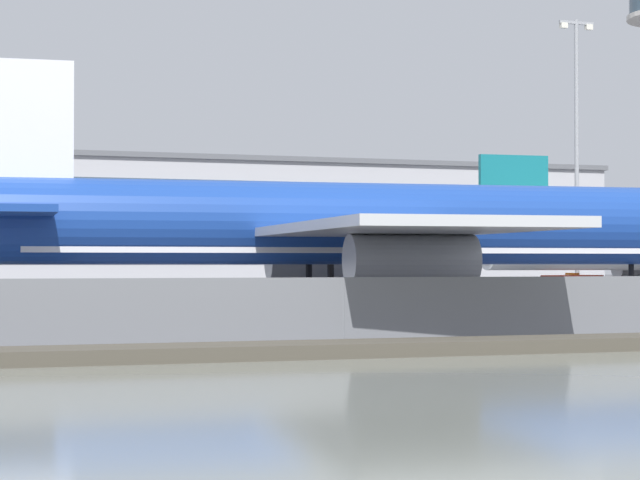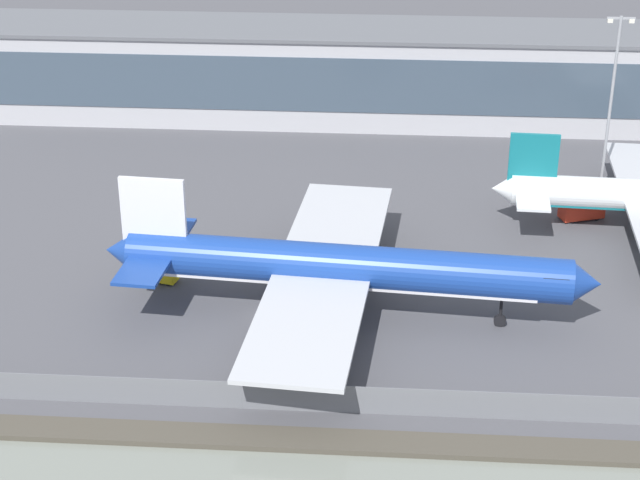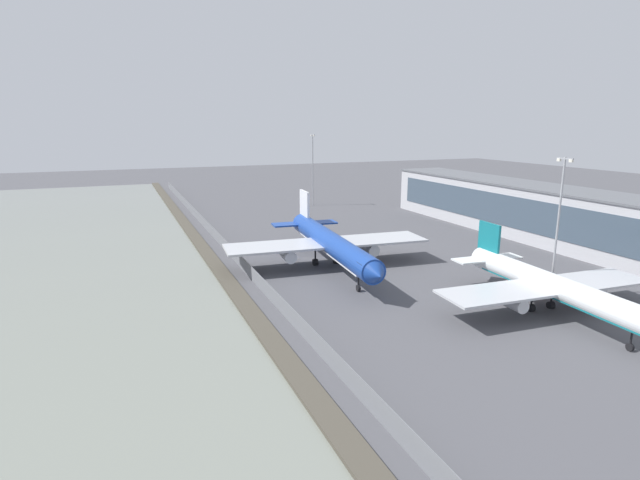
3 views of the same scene
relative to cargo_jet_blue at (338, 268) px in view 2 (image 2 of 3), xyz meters
name	(u,v)px [view 2 (image 2 of 3)]	position (x,y,z in m)	size (l,w,h in m)	color
ground_plane	(264,316)	(-7.32, -1.10, -5.19)	(500.00, 500.00, 0.00)	#4C4C51
shoreline_seawall	(235,437)	(-7.32, -21.60, -4.94)	(320.00, 3.00, 0.50)	#474238
perimeter_fence	(242,395)	(-7.32, -17.10, -3.84)	(280.00, 0.10, 2.70)	slate
cargo_jet_blue	(338,268)	(0.00, 0.00, 0.00)	(49.22, 42.68, 13.61)	#193D93
baggage_tug	(162,275)	(-19.00, 5.55, -4.39)	(3.50, 2.34, 1.80)	yellow
ops_van	(581,209)	(27.65, 24.86, -3.91)	(5.60, 3.69, 2.48)	red
terminal_building	(326,72)	(-5.22, 60.01, 1.65)	(107.26, 15.67, 13.65)	#B2B2B7
apron_light_mast_apron_east	(610,105)	(30.40, 28.55, 7.94)	(3.20, 0.40, 23.66)	#93969B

